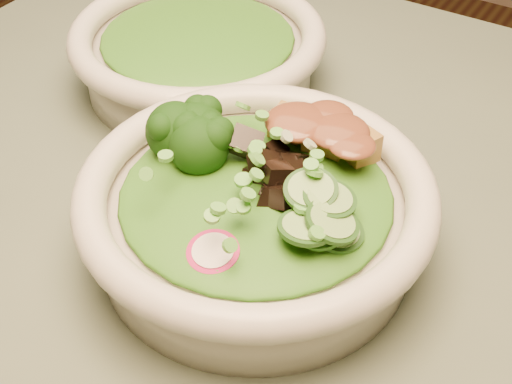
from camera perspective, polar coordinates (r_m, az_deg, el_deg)
The scene contains 11 objects.
salad_bowl at distance 0.48m, azimuth 0.00°, elevation -1.64°, with size 0.24×0.24×0.07m.
side_bowl at distance 0.66m, azimuth -4.61°, elevation 11.06°, with size 0.23×0.23×0.06m.
lettuce_bed at distance 0.47m, azimuth 0.00°, elevation 0.09°, with size 0.18×0.18×0.02m, color #285712.
side_lettuce at distance 0.65m, azimuth -4.70°, elevation 12.42°, with size 0.15×0.15×0.02m, color #285712.
broccoli_florets at distance 0.49m, azimuth -4.98°, elevation 4.11°, with size 0.07×0.06×0.04m, color black, non-canonical shape.
radish_slices at distance 0.44m, azimuth -5.07°, elevation -3.57°, with size 0.10×0.04×0.02m, color #AD0D4B, non-canonical shape.
cucumber_slices at distance 0.44m, azimuth 5.55°, elevation -2.43°, with size 0.06×0.06×0.03m, color #80B866, non-canonical shape.
mushroom_heap at distance 0.47m, azimuth 0.91°, elevation 1.84°, with size 0.06×0.06×0.04m, color black, non-canonical shape.
tofu_cubes at distance 0.50m, azimuth 4.58°, elevation 4.07°, with size 0.08×0.05×0.03m, color olive, non-canonical shape.
peanut_sauce at distance 0.49m, azimuth 4.65°, elevation 5.16°, with size 0.06×0.05×0.01m, color brown.
scallion_garnish at distance 0.46m, azimuth 0.00°, elevation 2.06°, with size 0.17×0.17×0.02m, color #5FB540, non-canonical shape.
Camera 1 is at (0.02, -0.31, 1.12)m, focal length 50.00 mm.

